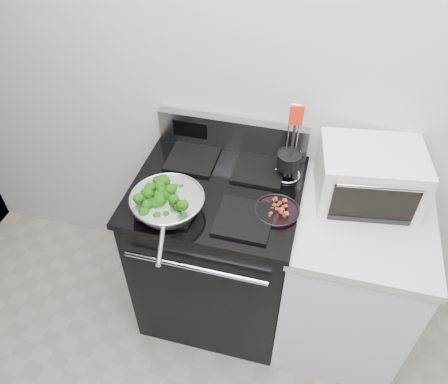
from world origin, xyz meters
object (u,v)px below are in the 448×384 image
(gas_range, at_px, (218,250))
(toaster_oven, at_px, (369,175))
(skillet, at_px, (167,203))
(bacon_plate, at_px, (277,209))
(utensil_holder, at_px, (288,164))

(gas_range, bearing_deg, toaster_oven, 12.20)
(toaster_oven, bearing_deg, skillet, -165.68)
(gas_range, distance_m, skillet, 0.58)
(bacon_plate, xyz_separation_m, toaster_oven, (0.37, 0.23, 0.08))
(bacon_plate, bearing_deg, gas_range, 164.05)
(skillet, xyz_separation_m, bacon_plate, (0.46, 0.12, -0.03))
(utensil_holder, bearing_deg, gas_range, -163.79)
(gas_range, distance_m, utensil_holder, 0.64)
(utensil_holder, bearing_deg, skillet, -153.99)
(gas_range, height_order, utensil_holder, utensil_holder)
(skillet, distance_m, utensil_holder, 0.60)
(skillet, distance_m, bacon_plate, 0.48)
(skillet, height_order, utensil_holder, utensil_holder)
(bacon_plate, height_order, toaster_oven, toaster_oven)
(toaster_oven, bearing_deg, gas_range, -176.13)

